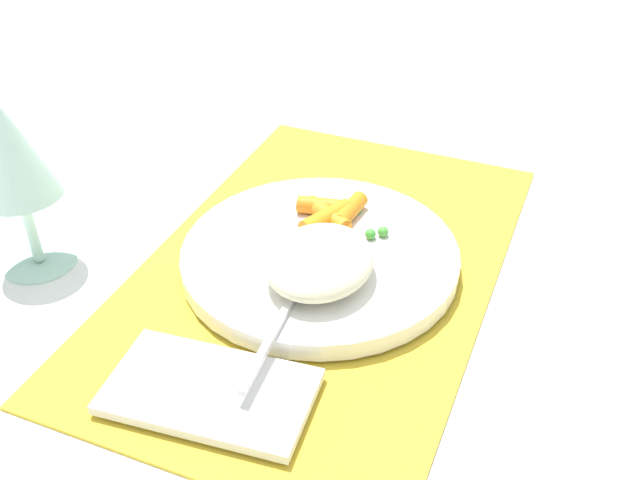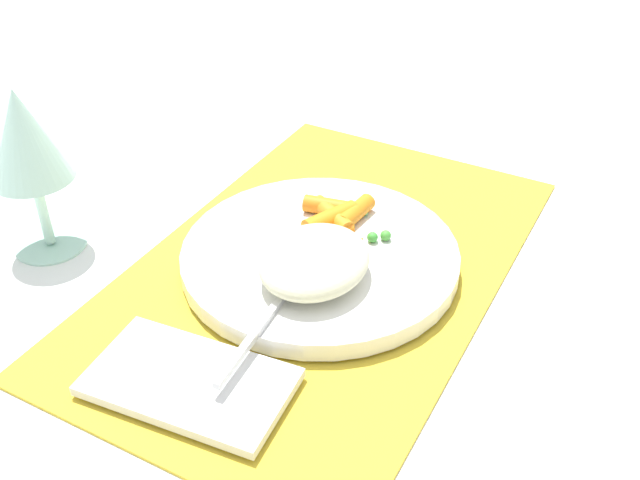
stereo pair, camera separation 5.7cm
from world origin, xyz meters
The scene contains 9 objects.
ground_plane centered at (0.00, 0.00, 0.00)m, with size 2.40×2.40×0.00m, color white.
placemat centered at (0.00, 0.00, 0.00)m, with size 0.48×0.30×0.01m, color gold.
plate centered at (0.00, 0.00, 0.01)m, with size 0.25×0.25×0.02m, color white.
rice_mound centered at (-0.04, -0.02, 0.04)m, with size 0.10×0.09×0.03m, color beige.
carrot_portion centered at (0.04, 0.01, 0.03)m, with size 0.08×0.08×0.02m.
pea_scatter centered at (0.03, 0.00, 0.03)m, with size 0.09×0.10×0.01m.
fork centered at (-0.05, 0.00, 0.03)m, with size 0.21×0.03×0.01m.
wine_glass centered at (-0.09, 0.24, 0.11)m, with size 0.07×0.07×0.16m.
napkin centered at (-0.18, 0.01, 0.01)m, with size 0.08×0.15×0.01m, color white.
Camera 1 is at (-0.50, -0.20, 0.42)m, focal length 42.35 mm.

